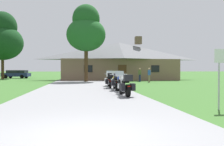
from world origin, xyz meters
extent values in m
plane|color=#386628|center=(0.00, 20.00, 0.00)|extent=(500.00, 500.00, 0.00)
cube|color=gray|center=(0.00, 18.00, 0.03)|extent=(6.40, 80.00, 0.06)
cylinder|color=black|center=(2.13, 8.46, 0.38)|extent=(0.15, 0.65, 0.64)
cylinder|color=black|center=(2.23, 7.02, 0.38)|extent=(0.20, 0.65, 0.64)
cube|color=silver|center=(2.18, 7.72, 0.44)|extent=(0.30, 0.58, 0.30)
ellipsoid|color=#B2B5BC|center=(2.16, 7.98, 0.89)|extent=(0.34, 0.54, 0.26)
cube|color=black|center=(2.20, 7.52, 0.80)|extent=(0.32, 0.54, 0.10)
cylinder|color=silver|center=(2.13, 8.42, 1.08)|extent=(0.66, 0.08, 0.03)
cylinder|color=silver|center=(2.13, 8.46, 0.74)|extent=(0.08, 0.24, 0.73)
cube|color=#B2BCC6|center=(2.13, 8.52, 1.22)|extent=(0.33, 0.13, 0.27)
sphere|color=silver|center=(2.13, 8.42, 0.94)|extent=(0.11, 0.11, 0.11)
cube|color=black|center=(2.24, 6.97, 1.02)|extent=(0.42, 0.39, 0.32)
cube|color=red|center=(2.25, 6.81, 0.60)|extent=(0.14, 0.04, 0.06)
cylinder|color=silver|center=(2.35, 7.35, 0.28)|extent=(0.11, 0.55, 0.07)
cube|color=black|center=(1.97, 7.06, 0.56)|extent=(0.23, 0.41, 0.36)
cube|color=black|center=(2.49, 7.09, 0.56)|extent=(0.23, 0.41, 0.36)
cylinder|color=black|center=(2.27, 10.64, 0.38)|extent=(0.15, 0.65, 0.64)
cylinder|color=black|center=(2.35, 9.21, 0.38)|extent=(0.19, 0.65, 0.64)
cube|color=silver|center=(2.31, 9.91, 0.44)|extent=(0.29, 0.57, 0.30)
ellipsoid|color=#1E3899|center=(2.30, 10.16, 0.89)|extent=(0.33, 0.54, 0.26)
cube|color=black|center=(2.32, 9.71, 0.80)|extent=(0.31, 0.54, 0.10)
cylinder|color=silver|center=(2.27, 10.60, 1.08)|extent=(0.66, 0.07, 0.03)
cylinder|color=silver|center=(2.27, 10.64, 0.74)|extent=(0.07, 0.24, 0.73)
cube|color=#B2BCC6|center=(2.26, 10.70, 1.22)|extent=(0.33, 0.13, 0.27)
sphere|color=silver|center=(2.27, 10.60, 0.94)|extent=(0.11, 0.11, 0.11)
cube|color=silver|center=(2.36, 9.16, 1.02)|extent=(0.42, 0.38, 0.32)
cube|color=red|center=(2.37, 8.99, 0.60)|extent=(0.14, 0.04, 0.06)
cylinder|color=silver|center=(2.47, 9.53, 0.28)|extent=(0.10, 0.55, 0.07)
cylinder|color=black|center=(2.26, 12.46, 0.38)|extent=(0.11, 0.64, 0.64)
cylinder|color=black|center=(2.26, 11.02, 0.38)|extent=(0.16, 0.64, 0.64)
cube|color=silver|center=(2.26, 11.72, 0.44)|extent=(0.26, 0.56, 0.30)
ellipsoid|color=gold|center=(2.26, 11.98, 0.89)|extent=(0.30, 0.52, 0.26)
cube|color=black|center=(2.26, 11.52, 0.80)|extent=(0.28, 0.52, 0.10)
cylinder|color=silver|center=(2.26, 12.42, 1.08)|extent=(0.66, 0.04, 0.03)
cylinder|color=silver|center=(2.26, 12.46, 0.74)|extent=(0.06, 0.24, 0.73)
cube|color=#B2BCC6|center=(2.26, 12.52, 1.22)|extent=(0.32, 0.11, 0.27)
sphere|color=silver|center=(2.26, 12.42, 0.94)|extent=(0.11, 0.11, 0.11)
cube|color=black|center=(2.26, 10.97, 1.02)|extent=(0.40, 0.36, 0.32)
cube|color=red|center=(2.25, 10.80, 0.60)|extent=(0.14, 0.03, 0.06)
cylinder|color=silver|center=(2.40, 11.34, 0.28)|extent=(0.07, 0.55, 0.07)
cube|color=black|center=(2.00, 11.07, 0.56)|extent=(0.20, 0.40, 0.36)
cube|color=black|center=(2.52, 11.06, 0.56)|extent=(0.20, 0.40, 0.36)
cylinder|color=black|center=(2.19, 14.53, 0.38)|extent=(0.17, 0.65, 0.64)
cylinder|color=black|center=(2.05, 13.09, 0.38)|extent=(0.21, 0.65, 0.64)
cube|color=silver|center=(2.12, 13.79, 0.44)|extent=(0.31, 0.58, 0.30)
ellipsoid|color=silver|center=(2.15, 14.05, 0.89)|extent=(0.35, 0.55, 0.26)
cube|color=black|center=(2.10, 13.59, 0.80)|extent=(0.33, 0.54, 0.10)
cylinder|color=silver|center=(2.19, 14.49, 1.08)|extent=(0.66, 0.09, 0.03)
cylinder|color=silver|center=(2.19, 14.53, 0.74)|extent=(0.08, 0.24, 0.73)
cube|color=#B2BCC6|center=(2.20, 14.59, 1.22)|extent=(0.33, 0.14, 0.27)
sphere|color=silver|center=(2.19, 14.49, 0.94)|extent=(0.11, 0.11, 0.11)
cube|color=black|center=(2.05, 13.04, 1.02)|extent=(0.43, 0.40, 0.32)
cube|color=red|center=(2.03, 12.87, 0.60)|extent=(0.14, 0.04, 0.06)
cylinder|color=silver|center=(2.22, 13.40, 0.28)|extent=(0.12, 0.55, 0.07)
cube|color=black|center=(1.80, 13.17, 0.56)|extent=(0.24, 0.42, 0.36)
cube|color=black|center=(2.32, 13.12, 0.56)|extent=(0.24, 0.42, 0.36)
cylinder|color=black|center=(2.30, 16.87, 0.38)|extent=(0.15, 0.65, 0.64)
cylinder|color=black|center=(2.21, 15.44, 0.38)|extent=(0.19, 0.65, 0.64)
cube|color=silver|center=(2.26, 16.14, 0.44)|extent=(0.30, 0.58, 0.30)
ellipsoid|color=#1E3899|center=(2.27, 16.40, 0.89)|extent=(0.33, 0.54, 0.26)
cube|color=black|center=(2.24, 15.94, 0.80)|extent=(0.31, 0.54, 0.10)
cylinder|color=silver|center=(2.30, 16.83, 1.08)|extent=(0.66, 0.07, 0.03)
cylinder|color=silver|center=(2.30, 16.87, 0.74)|extent=(0.07, 0.24, 0.73)
cube|color=#B2BCC6|center=(2.31, 16.93, 1.22)|extent=(0.33, 0.13, 0.27)
sphere|color=silver|center=(2.30, 16.83, 0.94)|extent=(0.11, 0.11, 0.11)
cube|color=silver|center=(2.21, 15.39, 1.02)|extent=(0.42, 0.38, 0.32)
cube|color=red|center=(2.20, 15.22, 0.60)|extent=(0.14, 0.04, 0.06)
cylinder|color=silver|center=(2.37, 15.75, 0.28)|extent=(0.10, 0.55, 0.07)
cube|color=silver|center=(1.96, 15.50, 0.56)|extent=(0.22, 0.41, 0.36)
cube|color=silver|center=(2.47, 15.47, 0.56)|extent=(0.22, 0.41, 0.36)
cube|color=brown|center=(5.26, 30.26, 1.45)|extent=(15.89, 6.31, 2.91)
pyramid|color=slate|center=(5.26, 30.26, 4.14)|extent=(16.84, 6.69, 2.47)
cube|color=brown|center=(8.12, 30.26, 5.73)|extent=(0.90, 0.90, 1.10)
cube|color=#472D19|center=(5.26, 27.08, 1.05)|extent=(1.10, 0.08, 2.10)
cube|color=black|center=(0.81, 27.08, 1.60)|extent=(1.10, 0.06, 0.90)
cube|color=black|center=(9.71, 27.08, 1.60)|extent=(1.10, 0.06, 0.90)
cylinder|color=#75664C|center=(7.64, 22.49, 0.43)|extent=(0.14, 0.14, 0.86)
cylinder|color=#75664C|center=(7.54, 22.34, 0.43)|extent=(0.14, 0.14, 0.86)
cube|color=#2D56AD|center=(7.59, 22.41, 1.14)|extent=(0.38, 0.42, 0.56)
cylinder|color=#2D56AD|center=(7.71, 22.60, 1.12)|extent=(0.09, 0.09, 0.58)
cylinder|color=#2D56AD|center=(7.46, 22.22, 1.12)|extent=(0.09, 0.09, 0.58)
sphere|color=tan|center=(7.59, 22.41, 1.56)|extent=(0.21, 0.21, 0.21)
cylinder|color=navy|center=(7.06, 24.58, 0.43)|extent=(0.14, 0.14, 0.86)
cylinder|color=navy|center=(6.99, 24.75, 0.43)|extent=(0.14, 0.14, 0.86)
cube|color=#5B6638|center=(7.03, 24.66, 1.14)|extent=(0.35, 0.42, 0.56)
cylinder|color=#5B6638|center=(7.12, 24.46, 1.12)|extent=(0.09, 0.09, 0.58)
cylinder|color=#5B6638|center=(6.93, 24.87, 1.12)|extent=(0.09, 0.09, 0.58)
sphere|color=tan|center=(7.03, 24.66, 1.56)|extent=(0.21, 0.21, 0.21)
cylinder|color=#9EA0A5|center=(4.75, 3.10, 1.05)|extent=(0.06, 0.06, 2.10)
cube|color=silver|center=(4.75, 3.08, 1.90)|extent=(0.36, 0.02, 0.48)
cylinder|color=#422D19|center=(0.49, 24.56, 2.17)|extent=(0.44, 0.44, 4.33)
ellipsoid|color=#1E5623|center=(0.49, 24.56, 5.61)|extent=(4.62, 4.62, 3.93)
ellipsoid|color=#1B4E20|center=(0.49, 24.56, 7.46)|extent=(3.24, 3.24, 3.47)
cylinder|color=#422D19|center=(-12.43, 35.97, 1.98)|extent=(0.44, 0.44, 3.96)
ellipsoid|color=#143D19|center=(-12.43, 35.97, 5.72)|extent=(6.37, 6.37, 5.41)
ellipsoid|color=#123716|center=(-12.43, 35.97, 8.26)|extent=(4.46, 4.46, 4.78)
cube|color=navy|center=(-11.24, 39.36, 0.62)|extent=(4.87, 2.70, 0.60)
cube|color=black|center=(-11.04, 39.32, 1.16)|extent=(3.47, 2.21, 0.48)
cylinder|color=black|center=(-12.80, 38.81, 0.32)|extent=(0.67, 0.34, 0.64)
cylinder|color=black|center=(-12.47, 40.47, 0.32)|extent=(0.67, 0.34, 0.64)
cylinder|color=black|center=(-10.01, 38.26, 0.32)|extent=(0.67, 0.34, 0.64)
cylinder|color=black|center=(-9.68, 39.92, 0.32)|extent=(0.67, 0.34, 0.64)
camera|label=1|loc=(-0.05, -5.12, 1.40)|focal=39.94mm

